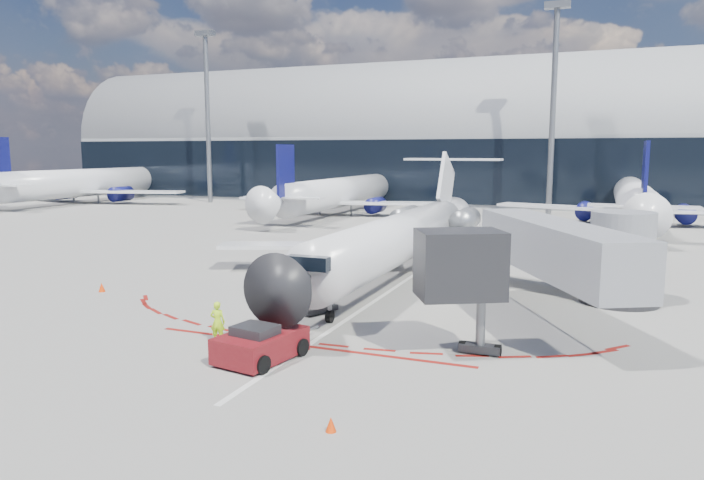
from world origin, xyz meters
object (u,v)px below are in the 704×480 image
at_px(regional_jet, 402,236).
at_px(pushback_tug, 261,344).
at_px(ramp_worker, 218,322).
at_px(uld_container, 309,290).

relative_size(regional_jet, pushback_tug, 5.62).
bearing_deg(ramp_worker, regional_jet, -112.29).
relative_size(pushback_tug, uld_container, 1.95).
height_order(pushback_tug, uld_container, uld_container).
bearing_deg(uld_container, ramp_worker, -76.69).
height_order(pushback_tug, ramp_worker, ramp_worker).
relative_size(pushback_tug, ramp_worker, 3.20).
distance_m(pushback_tug, uld_container, 7.61).
bearing_deg(uld_container, regional_jet, 103.79).
xyz_separation_m(regional_jet, ramp_worker, (-3.15, -15.85, -1.75)).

